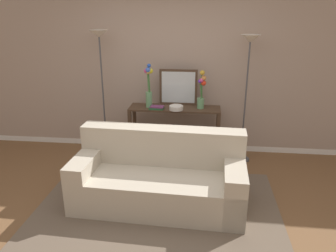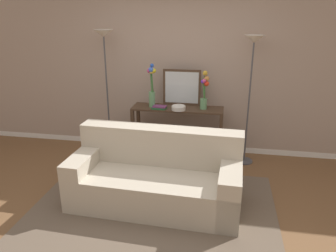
# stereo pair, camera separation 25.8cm
# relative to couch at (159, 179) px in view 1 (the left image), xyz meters

# --- Properties ---
(ground_plane) EXTENTS (16.00, 16.00, 0.02)m
(ground_plane) POSITION_rel_couch_xyz_m (-0.03, -0.31, -0.33)
(ground_plane) COLOR brown
(back_wall) EXTENTS (12.00, 0.15, 2.61)m
(back_wall) POSITION_rel_couch_xyz_m (-0.03, 1.74, 0.99)
(back_wall) COLOR white
(back_wall) RESTS_ON ground
(area_rug) EXTENTS (2.83, 2.00, 0.01)m
(area_rug) POSITION_rel_couch_xyz_m (-0.00, -0.16, -0.31)
(area_rug) COLOR brown
(area_rug) RESTS_ON ground
(couch) EXTENTS (2.01, 0.93, 0.88)m
(couch) POSITION_rel_couch_xyz_m (0.00, 0.00, 0.00)
(couch) COLOR #BCB29E
(couch) RESTS_ON ground
(console_table) EXTENTS (1.38, 0.38, 0.82)m
(console_table) POSITION_rel_couch_xyz_m (0.06, 1.32, 0.25)
(console_table) COLOR #473323
(console_table) RESTS_ON ground
(floor_lamp_left) EXTENTS (0.28, 0.28, 1.94)m
(floor_lamp_left) POSITION_rel_couch_xyz_m (-1.05, 1.34, 1.21)
(floor_lamp_left) COLOR #4C4C51
(floor_lamp_left) RESTS_ON ground
(floor_lamp_right) EXTENTS (0.28, 0.28, 1.89)m
(floor_lamp_right) POSITION_rel_couch_xyz_m (1.10, 1.34, 1.17)
(floor_lamp_right) COLOR #4C4C51
(floor_lamp_right) RESTS_ON ground
(wall_mirror) EXTENTS (0.58, 0.02, 0.55)m
(wall_mirror) POSITION_rel_couch_xyz_m (0.09, 1.48, 0.78)
(wall_mirror) COLOR #473323
(wall_mirror) RESTS_ON console_table
(vase_tall_flowers) EXTENTS (0.13, 0.12, 0.66)m
(vase_tall_flowers) POSITION_rel_couch_xyz_m (-0.33, 1.29, 0.81)
(vase_tall_flowers) COLOR #669E6B
(vase_tall_flowers) RESTS_ON console_table
(vase_short_flowers) EXTENTS (0.12, 0.12, 0.58)m
(vase_short_flowers) POSITION_rel_couch_xyz_m (0.45, 1.31, 0.76)
(vase_short_flowers) COLOR #669E6B
(vase_short_flowers) RESTS_ON console_table
(fruit_bowl) EXTENTS (0.21, 0.21, 0.07)m
(fruit_bowl) POSITION_rel_couch_xyz_m (0.09, 1.20, 0.54)
(fruit_bowl) COLOR silver
(fruit_bowl) RESTS_ON console_table
(book_stack) EXTENTS (0.22, 0.15, 0.05)m
(book_stack) POSITION_rel_couch_xyz_m (-0.20, 1.21, 0.53)
(book_stack) COLOR #236033
(book_stack) RESTS_ON console_table
(book_row_under_console) EXTENTS (0.27, 0.18, 0.13)m
(book_row_under_console) POSITION_rel_couch_xyz_m (-0.37, 1.32, -0.26)
(book_row_under_console) COLOR #6B3360
(book_row_under_console) RESTS_ON ground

